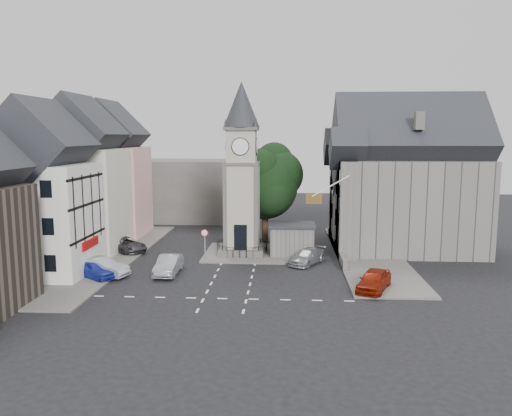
# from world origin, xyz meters

# --- Properties ---
(ground) EXTENTS (120.00, 120.00, 0.00)m
(ground) POSITION_xyz_m (0.00, 0.00, 0.00)
(ground) COLOR black
(ground) RESTS_ON ground
(pavement_west) EXTENTS (6.00, 30.00, 0.14)m
(pavement_west) POSITION_xyz_m (-12.50, 6.00, 0.07)
(pavement_west) COLOR #595651
(pavement_west) RESTS_ON ground
(pavement_east) EXTENTS (6.00, 26.00, 0.14)m
(pavement_east) POSITION_xyz_m (12.00, 8.00, 0.07)
(pavement_east) COLOR #595651
(pavement_east) RESTS_ON ground
(central_island) EXTENTS (10.00, 8.00, 0.16)m
(central_island) POSITION_xyz_m (1.50, 8.00, 0.08)
(central_island) COLOR #595651
(central_island) RESTS_ON ground
(road_markings) EXTENTS (20.00, 8.00, 0.01)m
(road_markings) POSITION_xyz_m (0.00, -5.50, 0.01)
(road_markings) COLOR silver
(road_markings) RESTS_ON ground
(clock_tower) EXTENTS (4.86, 4.86, 16.25)m
(clock_tower) POSITION_xyz_m (0.00, 7.99, 8.12)
(clock_tower) COLOR #4C4944
(clock_tower) RESTS_ON ground
(stone_shelter) EXTENTS (4.30, 3.30, 3.08)m
(stone_shelter) POSITION_xyz_m (4.80, 7.50, 1.55)
(stone_shelter) COLOR #625E5A
(stone_shelter) RESTS_ON ground
(town_tree) EXTENTS (7.20, 7.20, 10.80)m
(town_tree) POSITION_xyz_m (2.00, 13.00, 6.97)
(town_tree) COLOR black
(town_tree) RESTS_ON ground
(warning_sign_post) EXTENTS (0.70, 0.19, 2.85)m
(warning_sign_post) POSITION_xyz_m (-3.20, 5.43, 2.03)
(warning_sign_post) COLOR black
(warning_sign_post) RESTS_ON ground
(terrace_pink) EXTENTS (8.10, 7.60, 12.80)m
(terrace_pink) POSITION_xyz_m (-15.50, 16.00, 6.58)
(terrace_pink) COLOR #E0A59A
(terrace_pink) RESTS_ON ground
(terrace_cream) EXTENTS (8.10, 7.60, 12.80)m
(terrace_cream) POSITION_xyz_m (-15.50, 8.00, 6.58)
(terrace_cream) COLOR beige
(terrace_cream) RESTS_ON ground
(terrace_tudor) EXTENTS (8.10, 7.60, 12.00)m
(terrace_tudor) POSITION_xyz_m (-15.50, 0.00, 6.19)
(terrace_tudor) COLOR silver
(terrace_tudor) RESTS_ON ground
(backdrop_west) EXTENTS (20.00, 10.00, 8.00)m
(backdrop_west) POSITION_xyz_m (-12.00, 28.00, 4.00)
(backdrop_west) COLOR #4C4944
(backdrop_west) RESTS_ON ground
(east_building) EXTENTS (14.40, 11.40, 12.60)m
(east_building) POSITION_xyz_m (15.59, 11.00, 6.26)
(east_building) COLOR #625E5A
(east_building) RESTS_ON ground
(east_boundary_wall) EXTENTS (0.40, 16.00, 0.90)m
(east_boundary_wall) POSITION_xyz_m (9.20, 10.00, 0.45)
(east_boundary_wall) COLOR #625E5A
(east_boundary_wall) RESTS_ON ground
(flagpole) EXTENTS (3.68, 0.10, 2.74)m
(flagpole) POSITION_xyz_m (8.00, 4.00, 7.00)
(flagpole) COLOR white
(flagpole) RESTS_ON ground
(car_west_blue) EXTENTS (4.41, 3.82, 1.43)m
(car_west_blue) POSITION_xyz_m (-10.98, -1.05, 0.72)
(car_west_blue) COLOR #1D2A9F
(car_west_blue) RESTS_ON ground
(car_west_silver) EXTENTS (4.87, 2.93, 1.52)m
(car_west_silver) POSITION_xyz_m (-10.61, -0.54, 0.76)
(car_west_silver) COLOR #B1B5BA
(car_west_silver) RESTS_ON ground
(car_west_grey) EXTENTS (5.49, 5.12, 1.43)m
(car_west_grey) POSITION_xyz_m (-11.50, 7.98, 0.72)
(car_west_grey) COLOR #2F3032
(car_west_grey) RESTS_ON ground
(car_island_silver) EXTENTS (1.64, 4.68, 1.54)m
(car_island_silver) POSITION_xyz_m (-5.39, 0.50, 0.77)
(car_island_silver) COLOR #9B9EA3
(car_island_silver) RESTS_ON ground
(car_island_east) EXTENTS (3.90, 4.83, 1.31)m
(car_island_east) POSITION_xyz_m (6.11, 4.50, 0.66)
(car_island_east) COLOR gray
(car_island_east) RESTS_ON ground
(car_east_red) EXTENTS (3.54, 4.97, 1.57)m
(car_east_red) POSITION_xyz_m (10.68, -3.00, 0.79)
(car_east_red) COLOR maroon
(car_east_red) RESTS_ON ground
(pedestrian) EXTENTS (0.72, 0.58, 1.72)m
(pedestrian) POSITION_xyz_m (9.62, 9.15, 0.86)
(pedestrian) COLOR beige
(pedestrian) RESTS_ON ground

